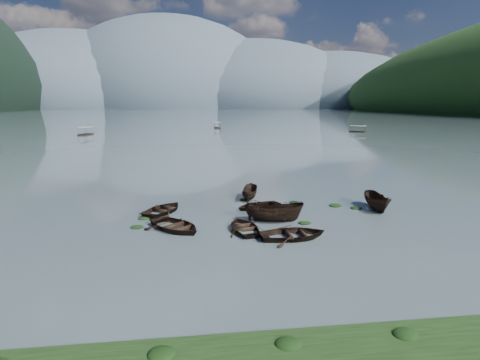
{
  "coord_description": "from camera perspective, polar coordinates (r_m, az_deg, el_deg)",
  "views": [
    {
      "loc": [
        -4.55,
        -25.01,
        9.63
      ],
      "look_at": [
        0.0,
        12.0,
        2.0
      ],
      "focal_mm": 28.0,
      "sensor_mm": 36.0,
      "label": 1
    }
  ],
  "objects": [
    {
      "name": "haze_mtn_b",
      "position": [
        926.72,
        -10.63,
        10.77
      ],
      "size": [
        520.0,
        520.0,
        340.0
      ],
      "primitive_type": "ellipsoid",
      "color": "#475666",
      "rests_on": "ground"
    },
    {
      "name": "haze_mtn_a",
      "position": [
        959.68,
        -22.82,
        10.1
      ],
      "size": [
        520.0,
        520.0,
        280.0
      ],
      "primitive_type": "ellipsoid",
      "color": "#475666",
      "rests_on": "ground"
    },
    {
      "name": "weed_clump_1",
      "position": [
        28.85,
        -0.63,
        -7.93
      ],
      "size": [
        0.91,
        0.73,
        0.2
      ],
      "primitive_type": "ellipsoid",
      "color": "black",
      "rests_on": "ground"
    },
    {
      "name": "rowboat_2",
      "position": [
        31.46,
        5.18,
        -6.31
      ],
      "size": [
        5.17,
        2.79,
        1.89
      ],
      "primitive_type": "imported",
      "rotation": [
        0.0,
        0.0,
        1.37
      ],
      "color": "black",
      "rests_on": "ground"
    },
    {
      "name": "rowboat_0",
      "position": [
        29.8,
        -9.82,
        -7.46
      ],
      "size": [
        5.96,
        6.1,
        1.03
      ],
      "primitive_type": "imported",
      "rotation": [
        0.0,
        0.0,
        0.71
      ],
      "color": "black",
      "rests_on": "ground"
    },
    {
      "name": "haze_mtn_c",
      "position": [
        936.28,
        1.91,
        10.97
      ],
      "size": [
        520.0,
        520.0,
        260.0
      ],
      "primitive_type": "ellipsoid",
      "color": "#475666",
      "rests_on": "ground"
    },
    {
      "name": "weed_clump_2",
      "position": [
        31.24,
        9.82,
        -6.56
      ],
      "size": [
        1.06,
        0.85,
        0.23
      ],
      "primitive_type": "ellipsoid",
      "color": "black",
      "rests_on": "ground"
    },
    {
      "name": "weed_clump_5",
      "position": [
        33.04,
        -14.38,
        -5.75
      ],
      "size": [
        1.05,
        0.85,
        0.22
      ],
      "primitive_type": "ellipsoid",
      "color": "black",
      "rests_on": "ground"
    },
    {
      "name": "rowboat_4",
      "position": [
        27.88,
        8.09,
        -8.76
      ],
      "size": [
        5.19,
        3.88,
        1.02
      ],
      "primitive_type": "imported",
      "rotation": [
        0.0,
        0.0,
        1.64
      ],
      "color": "black",
      "rests_on": "ground"
    },
    {
      "name": "pontoon_centre",
      "position": [
        150.65,
        -3.46,
        7.88
      ],
      "size": [
        2.69,
        6.09,
        2.31
      ],
      "primitive_type": null,
      "rotation": [
        0.0,
        0.0,
        -0.03
      ],
      "color": "black",
      "rests_on": "ground"
    },
    {
      "name": "weed_clump_6",
      "position": [
        38.11,
        0.69,
        -3.07
      ],
      "size": [
        1.03,
        0.86,
        0.21
      ],
      "primitive_type": "ellipsoid",
      "color": "black",
      "rests_on": "ground"
    },
    {
      "name": "rowboat_3",
      "position": [
        29.27,
        0.66,
        -7.64
      ],
      "size": [
        3.71,
        4.71,
        0.89
      ],
      "primitive_type": "imported",
      "rotation": [
        0.0,
        0.0,
        3.3
      ],
      "color": "black",
      "rests_on": "ground"
    },
    {
      "name": "rowboat_8",
      "position": [
        38.67,
        1.45,
        -2.86
      ],
      "size": [
        2.4,
        4.09,
        1.48
      ],
      "primitive_type": "imported",
      "rotation": [
        0.0,
        0.0,
        2.88
      ],
      "color": "black",
      "rests_on": "ground"
    },
    {
      "name": "rowboat_7",
      "position": [
        35.19,
        2.79,
        -4.33
      ],
      "size": [
        5.12,
        4.41,
        0.89
      ],
      "primitive_type": "imported",
      "rotation": [
        0.0,
        0.0,
        5.08
      ],
      "color": "black",
      "rests_on": "ground"
    },
    {
      "name": "rowboat_1",
      "position": [
        34.62,
        -11.52,
        -4.82
      ],
      "size": [
        5.25,
        5.65,
        0.95
      ],
      "primitive_type": "imported",
      "rotation": [
        0.0,
        0.0,
        2.57
      ],
      "color": "black",
      "rests_on": "ground"
    },
    {
      "name": "pontoon_left",
      "position": [
        127.81,
        -22.43,
        6.38
      ],
      "size": [
        3.74,
        6.56,
        2.36
      ],
      "primitive_type": null,
      "rotation": [
        0.0,
        0.0,
        -0.2
      ],
      "color": "black",
      "rests_on": "ground"
    },
    {
      "name": "weed_clump_0",
      "position": [
        30.89,
        -15.41,
        -7.03
      ],
      "size": [
        1.07,
        0.87,
        0.23
      ],
      "primitive_type": "ellipsoid",
      "color": "black",
      "rests_on": "ground"
    },
    {
      "name": "weed_clump_4",
      "position": [
        36.73,
        17.29,
        -4.17
      ],
      "size": [
        1.12,
        0.89,
        0.23
      ],
      "primitive_type": "ellipsoid",
      "color": "black",
      "rests_on": "ground"
    },
    {
      "name": "ground_plane",
      "position": [
        27.18,
        3.13,
        -9.2
      ],
      "size": [
        2400.0,
        2400.0,
        0.0
      ],
      "primitive_type": "plane",
      "color": "#506064"
    },
    {
      "name": "rowboat_5",
      "position": [
        37.1,
        20.11,
        -4.2
      ],
      "size": [
        2.19,
        4.67,
        1.74
      ],
      "primitive_type": "imported",
      "rotation": [
        0.0,
        0.0,
        -0.11
      ],
      "color": "black",
      "rests_on": "ground"
    },
    {
      "name": "weed_clump_3",
      "position": [
        37.54,
        8.24,
        -3.42
      ],
      "size": [
        0.97,
        0.82,
        0.22
      ],
      "primitive_type": "ellipsoid",
      "color": "black",
      "rests_on": "ground"
    },
    {
      "name": "pontoon_right",
      "position": [
        136.68,
        17.48,
        7.0
      ],
      "size": [
        5.5,
        5.31,
        2.07
      ],
      "primitive_type": null,
      "rotation": [
        0.0,
        0.0,
        0.83
      ],
      "color": "black",
      "rests_on": "ground"
    },
    {
      "name": "weed_clump_7",
      "position": [
        37.05,
        14.34,
        -3.87
      ],
      "size": [
        1.23,
        0.99,
        0.27
      ],
      "primitive_type": "ellipsoid",
      "color": "black",
      "rests_on": "ground"
    },
    {
      "name": "haze_mtn_d",
      "position": [
        980.34,
        12.55,
        10.73
      ],
      "size": [
        520.0,
        520.0,
        220.0
      ],
      "primitive_type": "ellipsoid",
      "color": "#475666",
      "rests_on": "ground"
    }
  ]
}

